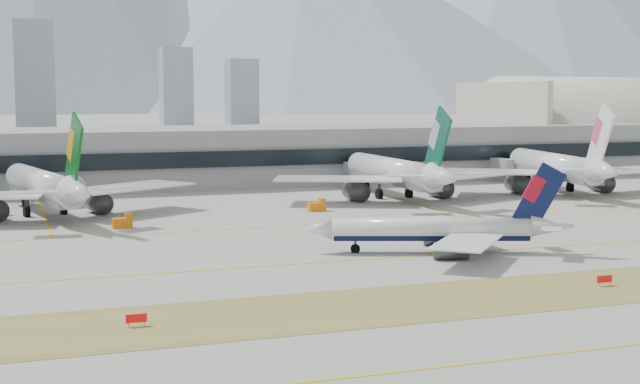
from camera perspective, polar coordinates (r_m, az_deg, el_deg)
name	(u,v)px	position (r m, az deg, el deg)	size (l,w,h in m)	color
ground	(333,255)	(134.02, 0.82, -4.05)	(3000.00, 3000.00, 0.00)	gray
apron_markings	(535,352)	(86.91, 13.62, -9.93)	(360.00, 122.22, 0.06)	olive
taxiing_airliner	(441,231)	(136.76, 7.75, -2.46)	(40.30, 34.16, 14.02)	white
widebody_eva	(46,188)	(183.97, -17.14, 0.26)	(58.58, 58.13, 21.28)	white
widebody_cathay	(396,173)	(206.05, 4.89, 1.19)	(61.79, 60.29, 22.02)	white
widebody_china_air	(558,168)	(226.81, 14.98, 1.50)	(62.09, 61.58, 22.53)	white
terminal	(183,156)	(243.30, -8.74, 2.30)	(280.00, 43.10, 15.00)	gray
hangar	(610,163)	(328.23, 18.06, 1.79)	(91.00, 60.00, 60.00)	beige
hold_sign_left	(136,318)	(95.14, -11.68, -7.93)	(2.20, 0.15, 1.35)	red
hold_sign_right	(605,279)	(118.00, 17.75, -5.34)	(2.20, 0.15, 1.35)	red
gse_b	(123,222)	(164.58, -12.48, -1.90)	(3.55, 2.00, 2.60)	orange
gse_c	(317,206)	(184.07, -0.18, -0.90)	(3.55, 2.00, 2.60)	orange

